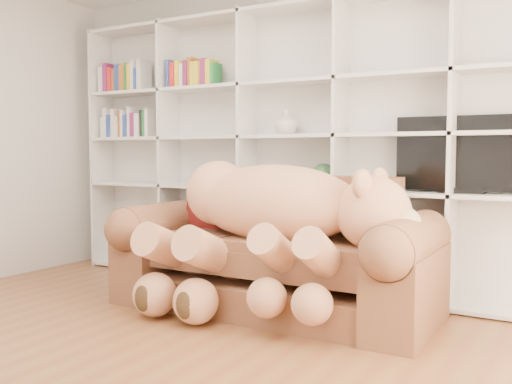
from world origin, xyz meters
The scene contains 13 objects.
floor centered at (0.00, 0.00, 0.00)m, with size 5.00×5.00×0.00m, color brown.
wall_back centered at (0.00, 2.50, 1.35)m, with size 5.00×0.02×2.70m, color silver.
bookshelf centered at (-0.24, 2.36, 1.31)m, with size 4.43×0.35×2.40m.
sofa centered at (0.19, 1.65, 0.37)m, with size 2.34×1.01×0.98m.
teddy_bear centered at (0.25, 1.45, 0.70)m, with size 1.88×1.00×1.09m.
throw_pillow centered at (-0.45, 1.81, 0.73)m, with size 0.46×0.15×0.46m, color #5A110F.
tv centered at (1.38, 2.35, 1.14)m, with size 0.96×0.18×0.57m.
picture_frame centered at (-0.01, 2.30, 0.96)m, with size 0.14×0.03×0.17m, color #512E1C.
green_vase centered at (0.29, 2.30, 0.97)m, with size 0.21×0.21×0.21m, color #326136.
figurine_tall centered at (-0.95, 2.30, 0.94)m, with size 0.08×0.08×0.15m, color beige.
figurine_short centered at (-0.90, 2.30, 0.93)m, with size 0.08×0.08×0.13m, color beige.
snow_globe centered at (-0.67, 2.30, 0.93)m, with size 0.12×0.12×0.12m, color silver.
shelf_vase centered at (-0.06, 2.30, 1.42)m, with size 0.20×0.20×0.21m, color beige.
Camera 1 is at (2.18, -2.03, 1.16)m, focal length 40.00 mm.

